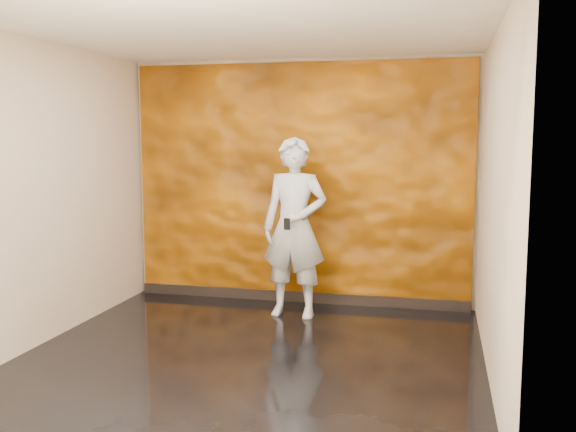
# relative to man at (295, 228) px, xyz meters

# --- Properties ---
(room) EXTENTS (4.02, 4.02, 2.81)m
(room) POSITION_rel_man_xyz_m (-0.08, -1.36, 0.44)
(room) COLOR black
(room) RESTS_ON ground
(feature_wall) EXTENTS (3.90, 0.06, 2.75)m
(feature_wall) POSITION_rel_man_xyz_m (-0.08, 0.60, 0.42)
(feature_wall) COLOR #C16802
(feature_wall) RESTS_ON ground
(baseboard) EXTENTS (3.90, 0.04, 0.12)m
(baseboard) POSITION_rel_man_xyz_m (-0.08, 0.56, -0.90)
(baseboard) COLOR black
(baseboard) RESTS_ON ground
(man) EXTENTS (0.73, 0.51, 1.92)m
(man) POSITION_rel_man_xyz_m (0.00, 0.00, 0.00)
(man) COLOR #969CA4
(man) RESTS_ON ground
(phone) EXTENTS (0.07, 0.02, 0.12)m
(phone) POSITION_rel_man_xyz_m (-0.02, -0.28, 0.07)
(phone) COLOR black
(phone) RESTS_ON man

